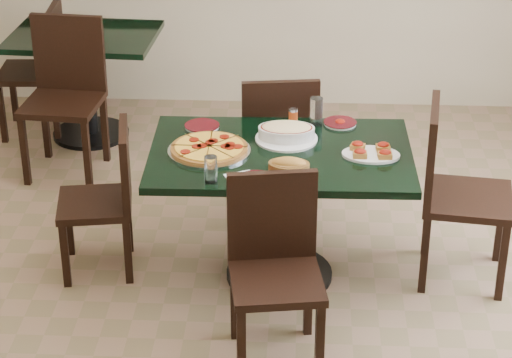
# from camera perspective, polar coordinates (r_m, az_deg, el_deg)

# --- Properties ---
(floor) EXTENTS (5.50, 5.50, 0.00)m
(floor) POSITION_cam_1_polar(r_m,az_deg,el_deg) (5.21, -0.73, -7.26)
(floor) COLOR brown
(floor) RESTS_ON ground
(main_table) EXTENTS (1.36, 0.89, 0.75)m
(main_table) POSITION_cam_1_polar(r_m,az_deg,el_deg) (5.17, 1.40, -0.22)
(main_table) COLOR black
(main_table) RESTS_ON floor
(back_table) EXTENTS (1.02, 0.77, 0.75)m
(back_table) POSITION_cam_1_polar(r_m,az_deg,el_deg) (6.97, -9.71, 6.41)
(back_table) COLOR black
(back_table) RESTS_ON floor
(chair_far) EXTENTS (0.49, 0.49, 0.93)m
(chair_far) POSITION_cam_1_polar(r_m,az_deg,el_deg) (5.75, 1.28, 2.22)
(chair_far) COLOR black
(chair_far) RESTS_ON floor
(chair_near) EXTENTS (0.48, 0.48, 0.90)m
(chair_near) POSITION_cam_1_polar(r_m,az_deg,el_deg) (4.65, 1.06, -4.57)
(chair_near) COLOR black
(chair_near) RESTS_ON floor
(chair_right) EXTENTS (0.51, 0.51, 0.98)m
(chair_right) POSITION_cam_1_polar(r_m,az_deg,el_deg) (5.30, 11.10, -0.26)
(chair_right) COLOR black
(chair_right) RESTS_ON floor
(chair_left) EXTENTS (0.45, 0.45, 0.83)m
(chair_left) POSITION_cam_1_polar(r_m,az_deg,el_deg) (5.36, -8.44, -0.77)
(chair_left) COLOR black
(chair_left) RESTS_ON floor
(back_chair_near) EXTENTS (0.51, 0.51, 1.00)m
(back_chair_near) POSITION_cam_1_polar(r_m,az_deg,el_deg) (6.52, -10.82, 5.24)
(back_chair_near) COLOR black
(back_chair_near) RESTS_ON floor
(back_chair_left) EXTENTS (0.45, 0.45, 0.92)m
(back_chair_left) POSITION_cam_1_polar(r_m,az_deg,el_deg) (7.10, -12.12, 6.53)
(back_chair_left) COLOR black
(back_chair_left) RESTS_ON floor
(pepperoni_pizza) EXTENTS (0.42, 0.42, 0.04)m
(pepperoni_pizza) POSITION_cam_1_polar(r_m,az_deg,el_deg) (5.08, -2.69, 1.75)
(pepperoni_pizza) COLOR silver
(pepperoni_pizza) RESTS_ON main_table
(lasagna_casserole) EXTENTS (0.33, 0.33, 0.09)m
(lasagna_casserole) POSITION_cam_1_polar(r_m,az_deg,el_deg) (5.20, 1.75, 2.71)
(lasagna_casserole) COLOR silver
(lasagna_casserole) RESTS_ON main_table
(bread_basket) EXTENTS (0.21, 0.15, 0.09)m
(bread_basket) POSITION_cam_1_polar(r_m,az_deg,el_deg) (4.84, 1.89, 0.70)
(bread_basket) COLOR brown
(bread_basket) RESTS_ON main_table
(bruschetta_platter) EXTENTS (0.31, 0.22, 0.05)m
(bruschetta_platter) POSITION_cam_1_polar(r_m,az_deg,el_deg) (5.06, 6.59, 1.55)
(bruschetta_platter) COLOR silver
(bruschetta_platter) RESTS_ON main_table
(side_plate_near) EXTENTS (0.19, 0.19, 0.02)m
(side_plate_near) POSITION_cam_1_polar(r_m,az_deg,el_deg) (4.78, -0.00, -0.06)
(side_plate_near) COLOR silver
(side_plate_near) RESTS_ON main_table
(side_plate_far_r) EXTENTS (0.18, 0.18, 0.03)m
(side_plate_far_r) POSITION_cam_1_polar(r_m,az_deg,el_deg) (5.41, 4.83, 3.22)
(side_plate_far_r) COLOR silver
(side_plate_far_r) RESTS_ON main_table
(side_plate_far_l) EXTENTS (0.19, 0.19, 0.02)m
(side_plate_far_l) POSITION_cam_1_polar(r_m,az_deg,el_deg) (5.37, -3.10, 3.04)
(side_plate_far_l) COLOR silver
(side_plate_far_l) RESTS_ON main_table
(napkin_setting) EXTENTS (0.18, 0.18, 0.01)m
(napkin_setting) POSITION_cam_1_polar(r_m,az_deg,el_deg) (4.81, -0.82, 0.05)
(napkin_setting) COLOR white
(napkin_setting) RESTS_ON main_table
(water_glass_a) EXTENTS (0.07, 0.07, 0.15)m
(water_glass_a) POSITION_cam_1_polar(r_m,az_deg,el_deg) (5.38, 3.46, 3.89)
(water_glass_a) COLOR white
(water_glass_a) RESTS_ON main_table
(water_glass_b) EXTENTS (0.06, 0.06, 0.13)m
(water_glass_b) POSITION_cam_1_polar(r_m,az_deg,el_deg) (4.76, -2.60, 0.56)
(water_glass_b) COLOR white
(water_glass_b) RESTS_ON main_table
(pepper_shaker) EXTENTS (0.05, 0.05, 0.09)m
(pepper_shaker) POSITION_cam_1_polar(r_m,az_deg,el_deg) (5.39, 2.14, 3.62)
(pepper_shaker) COLOR #BE3E14
(pepper_shaker) RESTS_ON main_table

